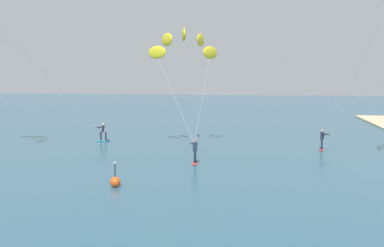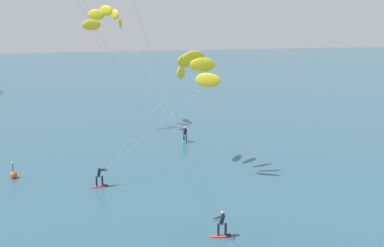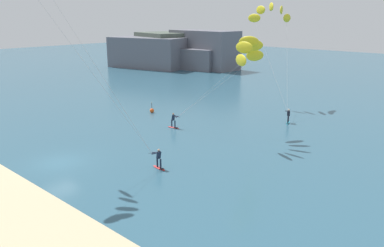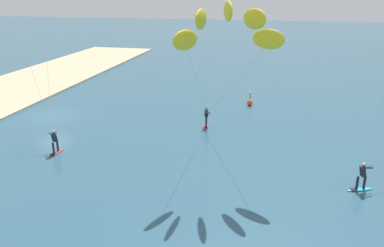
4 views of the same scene
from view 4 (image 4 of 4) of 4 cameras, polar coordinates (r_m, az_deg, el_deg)
The scene contains 3 objects.
ground_plane at distance 35.61m, azimuth -20.49°, elevation 1.02°, with size 240.00×240.00×0.00m, color #2D566B.
kitesurfer_nearshore at distance 21.27m, azimuth 5.25°, elevation 13.83°, with size 10.27×5.94×10.08m.
marker_buoy at distance 36.97m, azimuth 8.77°, elevation 3.19°, with size 0.56×0.56×1.38m.
Camera 4 is at (28.27, 18.90, 10.55)m, focal length 35.17 mm.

